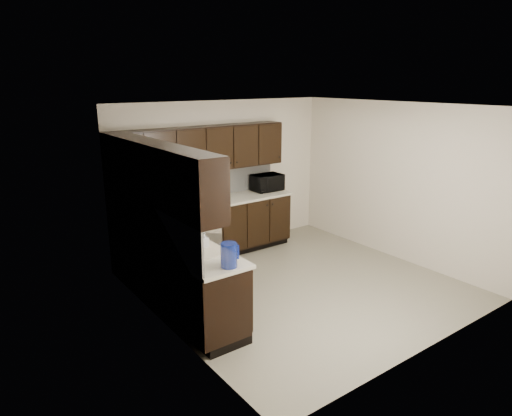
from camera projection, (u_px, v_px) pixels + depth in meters
The scene contains 20 objects.
floor at pixel (299, 285), 6.48m from camera, with size 4.00×4.00×0.00m, color gray.
ceiling at pixel (305, 106), 5.79m from camera, with size 4.00×4.00×0.00m, color white.
wall_back at pixel (223, 176), 7.69m from camera, with size 4.00×0.02×2.50m, color beige.
wall_left at pixel (165, 228), 5.00m from camera, with size 0.02×4.00×2.50m, color beige.
wall_right at pixel (396, 182), 7.27m from camera, with size 0.02×4.00×2.50m, color beige.
wall_front at pixel (435, 242), 4.58m from camera, with size 4.00×0.02×2.50m, color beige.
lower_cabinets at pixel (198, 251), 6.65m from camera, with size 3.00×2.80×0.90m.
countertop at pixel (197, 218), 6.51m from camera, with size 3.03×2.83×0.04m.
backsplash at pixel (176, 199), 6.49m from camera, with size 3.00×2.80×0.48m.
upper_cabinets at pixel (185, 158), 6.30m from camera, with size 3.00×2.80×0.70m.
dishwasher at pixel (206, 233), 7.02m from camera, with size 0.58×0.04×0.78m.
sink at pixel (193, 254), 5.27m from camera, with size 0.54×0.82×0.42m.
microwave at pixel (267, 183), 7.96m from camera, with size 0.52×0.35×0.29m, color black.
soap_bottle_a at pixel (204, 240), 5.26m from camera, with size 0.09×0.09×0.19m, color gray.
soap_bottle_b at pixel (159, 230), 5.51m from camera, with size 0.10×0.10×0.27m, color gray.
toaster_oven at pixel (130, 207), 6.57m from camera, with size 0.33×0.24×0.21m, color #B4B5B7.
storage_bin at pixel (147, 213), 6.31m from camera, with size 0.52×0.38×0.20m, color silver.
blue_pitcher at pixel (229, 255), 4.72m from camera, with size 0.17×0.17×0.26m, color navy.
teal_tumbler at pixel (156, 212), 6.38m from camera, with size 0.09×0.09×0.20m, color #0C798E.
paper_towel_roll at pixel (149, 208), 6.30m from camera, with size 0.16×0.16×0.34m, color white.
Camera 1 is at (-4.00, -4.42, 2.83)m, focal length 32.00 mm.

